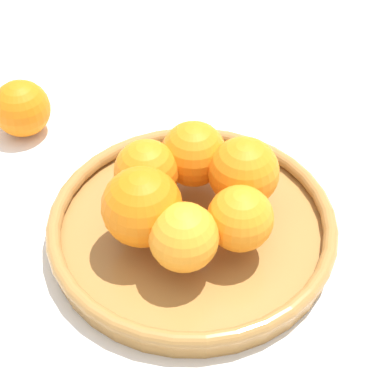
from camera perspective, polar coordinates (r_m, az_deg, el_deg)
ground_plane at (r=0.72m, az=0.00°, el=-4.03°), size 4.00×4.00×0.00m
fruit_bowl at (r=0.71m, az=0.00°, el=-3.11°), size 0.32×0.32×0.03m
orange_pile at (r=0.67m, az=-0.26°, el=0.08°), size 0.20×0.18×0.08m
stray_orange at (r=0.86m, az=-14.91°, el=7.20°), size 0.07×0.07×0.07m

